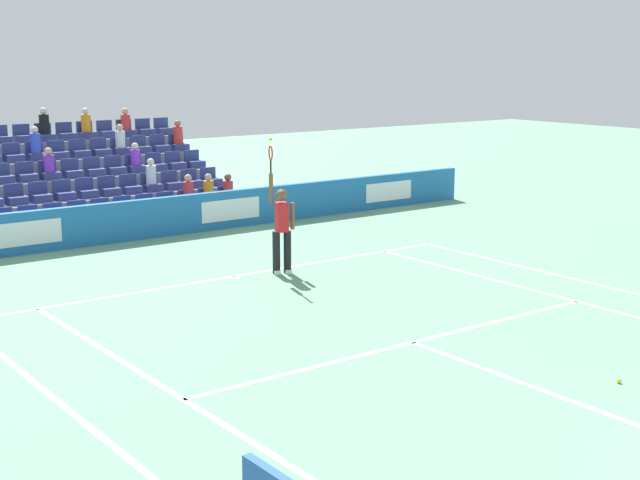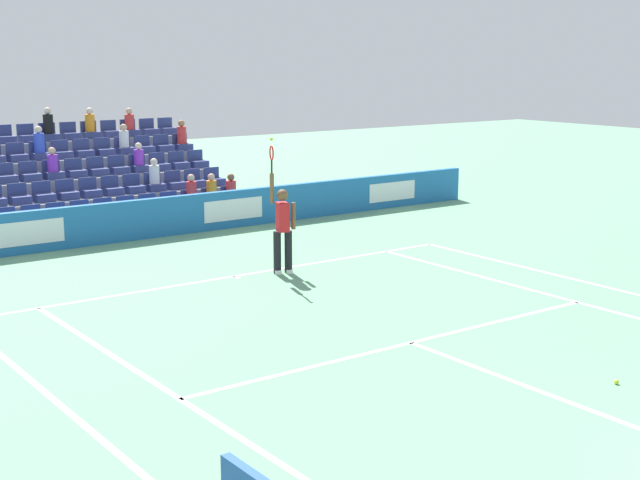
# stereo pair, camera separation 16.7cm
# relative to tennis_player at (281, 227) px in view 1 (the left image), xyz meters

# --- Properties ---
(line_baseline) EXTENTS (10.97, 0.10, 0.01)m
(line_baseline) POSITION_rel_tennis_player_xyz_m (0.98, -0.35, -0.99)
(line_baseline) COLOR white
(line_baseline) RESTS_ON ground
(line_service) EXTENTS (8.23, 0.10, 0.01)m
(line_service) POSITION_rel_tennis_player_xyz_m (0.98, 5.14, -0.99)
(line_service) COLOR white
(line_service) RESTS_ON ground
(line_centre_service) EXTENTS (0.10, 6.40, 0.01)m
(line_centre_service) POSITION_rel_tennis_player_xyz_m (0.98, 8.34, -0.99)
(line_centre_service) COLOR white
(line_centre_service) RESTS_ON ground
(line_singles_sideline_left) EXTENTS (0.10, 11.89, 0.01)m
(line_singles_sideline_left) POSITION_rel_tennis_player_xyz_m (5.09, 5.60, -0.99)
(line_singles_sideline_left) COLOR white
(line_singles_sideline_left) RESTS_ON ground
(line_singles_sideline_right) EXTENTS (0.10, 11.89, 0.01)m
(line_singles_sideline_right) POSITION_rel_tennis_player_xyz_m (-3.14, 5.60, -0.99)
(line_singles_sideline_right) COLOR white
(line_singles_sideline_right) RESTS_ON ground
(line_doubles_sideline_left) EXTENTS (0.10, 11.89, 0.01)m
(line_doubles_sideline_left) POSITION_rel_tennis_player_xyz_m (6.46, 5.60, -0.99)
(line_doubles_sideline_left) COLOR white
(line_doubles_sideline_left) RESTS_ON ground
(line_centre_mark) EXTENTS (0.10, 0.20, 0.01)m
(line_centre_mark) POSITION_rel_tennis_player_xyz_m (0.98, -0.25, -0.99)
(line_centre_mark) COLOR white
(line_centre_mark) RESTS_ON ground
(sponsor_barrier) EXTENTS (22.00, 0.22, 0.99)m
(sponsor_barrier) POSITION_rel_tennis_player_xyz_m (0.98, -5.08, -0.50)
(sponsor_barrier) COLOR #1E66AD
(sponsor_barrier) RESTS_ON ground
(tennis_player) EXTENTS (0.51, 0.43, 2.85)m
(tennis_player) POSITION_rel_tennis_player_xyz_m (0.00, 0.00, 0.00)
(tennis_player) COLOR black
(tennis_player) RESTS_ON ground
(stadium_stand) EXTENTS (7.44, 4.75, 3.05)m
(stadium_stand) POSITION_rel_tennis_player_xyz_m (0.98, -8.65, -0.17)
(stadium_stand) COLOR gray
(stadium_stand) RESTS_ON ground
(loose_tennis_ball) EXTENTS (0.07, 0.07, 0.07)m
(loose_tennis_ball) POSITION_rel_tennis_player_xyz_m (-0.11, 8.23, -0.96)
(loose_tennis_ball) COLOR #D1E533
(loose_tennis_ball) RESTS_ON ground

